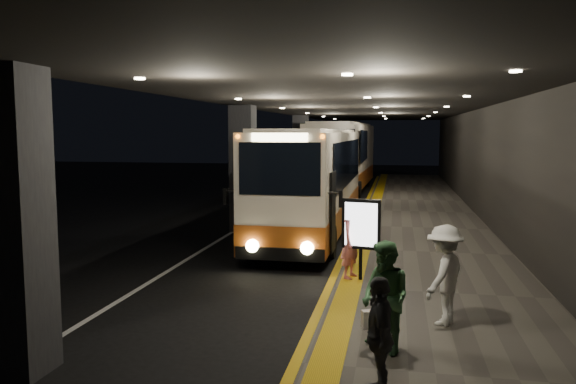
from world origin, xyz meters
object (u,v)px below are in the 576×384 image
(coach_second, at_px, (343,160))
(bag_plain, at_px, (369,319))
(coach_main, at_px, (313,186))
(passenger_waiting_green, at_px, (386,297))
(passenger_waiting_grey, at_px, (379,336))
(passenger_boarding, at_px, (351,241))
(stanchion_post, at_px, (361,242))
(passenger_waiting_white, at_px, (444,275))
(bag_polka, at_px, (386,338))
(info_sign, at_px, (361,226))

(coach_second, bearing_deg, bag_plain, -81.68)
(coach_main, xyz_separation_m, passenger_waiting_green, (2.65, -10.32, -0.66))
(coach_main, relative_size, passenger_waiting_grey, 7.22)
(passenger_waiting_grey, bearing_deg, coach_second, 178.85)
(passenger_boarding, height_order, stanchion_post, passenger_boarding)
(coach_second, relative_size, passenger_waiting_white, 7.10)
(passenger_waiting_white, xyz_separation_m, stanchion_post, (-1.69, 4.19, -0.30))
(passenger_waiting_green, bearing_deg, bag_plain, 156.30)
(bag_plain, bearing_deg, passenger_boarding, 100.18)
(passenger_waiting_green, xyz_separation_m, bag_polka, (0.01, 0.14, -0.69))
(coach_main, distance_m, coach_second, 13.46)
(passenger_waiting_green, height_order, info_sign, info_sign)
(bag_polka, xyz_separation_m, bag_plain, (-0.29, 0.85, -0.01))
(passenger_waiting_green, relative_size, stanchion_post, 1.49)
(passenger_waiting_grey, relative_size, stanchion_post, 1.35)
(coach_second, relative_size, info_sign, 6.73)
(passenger_waiting_green, xyz_separation_m, passenger_waiting_grey, (-0.05, -1.44, -0.08))
(info_sign, bearing_deg, passenger_waiting_green, -69.56)
(coach_main, distance_m, passenger_waiting_grey, 12.07)
(passenger_waiting_green, bearing_deg, bag_polka, 135.76)
(stanchion_post, bearing_deg, passenger_waiting_white, -67.98)
(coach_main, height_order, passenger_waiting_grey, coach_main)
(bag_polka, relative_size, info_sign, 0.18)
(passenger_waiting_white, xyz_separation_m, bag_polka, (-0.96, -1.34, -0.71))
(passenger_waiting_white, bearing_deg, bag_polka, -8.01)
(info_sign, bearing_deg, stanchion_post, 104.92)
(passenger_waiting_white, xyz_separation_m, bag_plain, (-1.25, -0.49, -0.72))
(coach_second, relative_size, passenger_waiting_grey, 8.02)
(coach_main, height_order, passenger_waiting_white, coach_main)
(coach_second, xyz_separation_m, bag_polka, (2.93, -23.64, -1.55))
(coach_second, xyz_separation_m, info_sign, (2.28, -19.67, -0.47))
(coach_main, distance_m, info_sign, 6.53)
(bag_polka, height_order, bag_plain, bag_polka)
(coach_second, xyz_separation_m, passenger_waiting_green, (2.92, -23.78, -0.86))
(passenger_waiting_green, bearing_deg, coach_main, 154.90)
(coach_second, xyz_separation_m, passenger_waiting_white, (3.89, -22.30, -0.84))
(passenger_boarding, bearing_deg, passenger_waiting_white, -129.28)
(passenger_waiting_grey, relative_size, info_sign, 0.84)
(coach_main, relative_size, passenger_boarding, 6.50)
(bag_polka, height_order, info_sign, info_sign)
(bag_plain, height_order, stanchion_post, stanchion_post)
(passenger_waiting_grey, bearing_deg, stanchion_post, 177.76)
(bag_polka, bearing_deg, bag_plain, 108.88)
(passenger_waiting_white, xyz_separation_m, info_sign, (-1.61, 2.63, 0.37))
(passenger_waiting_green, relative_size, bag_polka, 5.19)
(passenger_waiting_green, distance_m, passenger_waiting_white, 1.77)
(passenger_boarding, xyz_separation_m, stanchion_post, (0.15, 1.41, -0.29))
(passenger_waiting_green, relative_size, passenger_waiting_grey, 1.10)
(passenger_waiting_green, bearing_deg, passenger_waiting_grey, -41.47)
(stanchion_post, bearing_deg, coach_main, 112.56)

